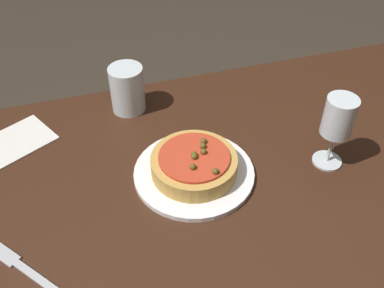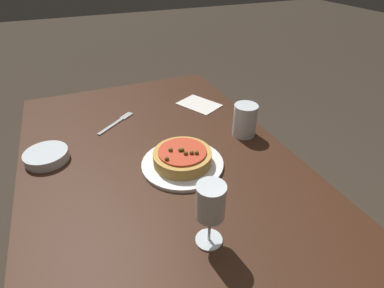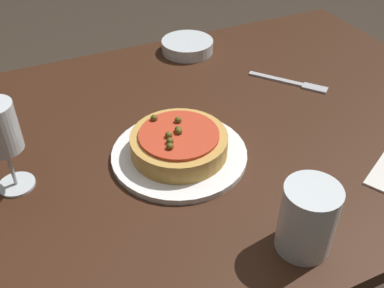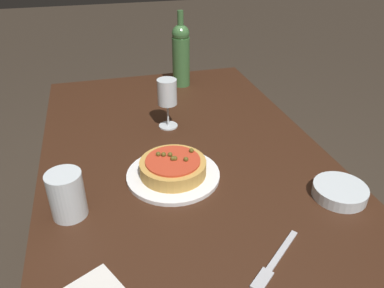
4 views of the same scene
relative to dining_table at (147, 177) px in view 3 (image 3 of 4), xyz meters
name	(u,v)px [view 3 (image 3 of 4)]	position (x,y,z in m)	size (l,w,h in m)	color
dining_table	(147,177)	(0.00, 0.00, 0.00)	(1.57, 0.88, 0.77)	#381E11
dinner_plate	(179,154)	(0.05, -0.06, 0.09)	(0.27, 0.27, 0.01)	white
pizza	(179,143)	(0.05, -0.06, 0.12)	(0.19, 0.19, 0.06)	gold
water_cup	(307,219)	(0.14, -0.34, 0.15)	(0.09, 0.09, 0.12)	silver
side_bowl	(187,46)	(0.25, 0.35, 0.10)	(0.14, 0.14, 0.03)	silver
fork	(293,83)	(0.42, 0.08, 0.09)	(0.14, 0.17, 0.00)	#B7B7BC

